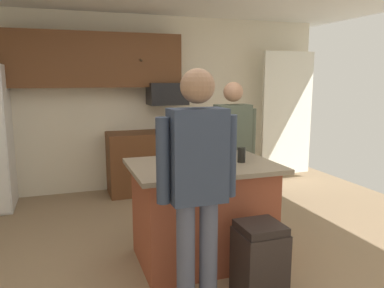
% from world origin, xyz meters
% --- Properties ---
extents(floor, '(7.04, 7.04, 0.00)m').
position_xyz_m(floor, '(0.00, 0.00, 0.00)').
color(floor, '#937A5B').
rests_on(floor, ground).
extents(back_wall, '(6.40, 0.10, 2.60)m').
position_xyz_m(back_wall, '(0.00, 2.80, 1.30)').
color(back_wall, beige).
rests_on(back_wall, ground).
extents(french_door_window_panel, '(0.90, 0.06, 2.00)m').
position_xyz_m(french_door_window_panel, '(2.60, 2.40, 1.10)').
color(french_door_window_panel, white).
rests_on(french_door_window_panel, ground).
extents(cabinet_run_upper, '(2.40, 0.38, 0.75)m').
position_xyz_m(cabinet_run_upper, '(-0.40, 2.60, 1.93)').
color(cabinet_run_upper, brown).
extents(cabinet_run_lower, '(1.80, 0.63, 0.90)m').
position_xyz_m(cabinet_run_lower, '(0.60, 2.48, 0.45)').
color(cabinet_run_lower, brown).
rests_on(cabinet_run_lower, ground).
extents(microwave_over_range, '(0.56, 0.40, 0.32)m').
position_xyz_m(microwave_over_range, '(0.60, 2.50, 1.45)').
color(microwave_over_range, black).
extents(kitchen_island, '(1.30, 0.94, 0.92)m').
position_xyz_m(kitchen_island, '(0.30, 0.19, 0.47)').
color(kitchen_island, '#9E4C33').
rests_on(kitchen_island, ground).
extents(person_guest_right, '(0.57, 0.23, 1.75)m').
position_xyz_m(person_guest_right, '(-0.04, -0.59, 1.01)').
color(person_guest_right, '#4C5166').
rests_on(person_guest_right, ground).
extents(person_guest_by_door, '(0.57, 0.22, 1.64)m').
position_xyz_m(person_guest_by_door, '(0.89, 0.85, 0.94)').
color(person_guest_by_door, tan).
rests_on(person_guest_by_door, ground).
extents(glass_dark_ale, '(0.07, 0.07, 0.14)m').
position_xyz_m(glass_dark_ale, '(0.65, 0.12, 0.99)').
color(glass_dark_ale, black).
rests_on(glass_dark_ale, kitchen_island).
extents(mug_blue_stoneware, '(0.13, 0.09, 0.10)m').
position_xyz_m(mug_blue_stoneware, '(0.21, -0.11, 0.97)').
color(mug_blue_stoneware, '#4C6B99').
rests_on(mug_blue_stoneware, kitchen_island).
extents(glass_stout_tall, '(0.07, 0.07, 0.14)m').
position_xyz_m(glass_stout_tall, '(0.03, 0.47, 0.99)').
color(glass_stout_tall, black).
rests_on(glass_stout_tall, kitchen_island).
extents(serving_tray, '(0.44, 0.30, 0.04)m').
position_xyz_m(serving_tray, '(0.36, 0.28, 0.94)').
color(serving_tray, '#B7B7BC').
rests_on(serving_tray, kitchen_island).
extents(trash_bin, '(0.34, 0.34, 0.61)m').
position_xyz_m(trash_bin, '(0.48, -0.56, 0.30)').
color(trash_bin, black).
rests_on(trash_bin, ground).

